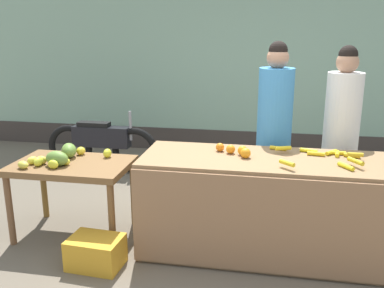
{
  "coord_description": "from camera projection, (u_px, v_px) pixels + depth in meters",
  "views": [
    {
      "loc": [
        0.44,
        -3.52,
        1.96
      ],
      "look_at": [
        -0.24,
        0.15,
        0.93
      ],
      "focal_mm": 39.71,
      "sensor_mm": 36.0,
      "label": 1
    }
  ],
  "objects": [
    {
      "name": "ground_plane",
      "position": [
        215.0,
        246.0,
        3.94
      ],
      "size": [
        24.0,
        24.0,
        0.0
      ],
      "primitive_type": "plane",
      "color": "#665B4C"
    },
    {
      "name": "market_wall_back",
      "position": [
        243.0,
        63.0,
        6.58
      ],
      "size": [
        9.43,
        0.23,
        2.91
      ],
      "color": "#8CB299",
      "rests_on": "ground"
    },
    {
      "name": "mango_papaya_pile",
      "position": [
        61.0,
        156.0,
        3.98
      ],
      "size": [
        0.73,
        0.62,
        0.14
      ],
      "color": "yellow",
      "rests_on": "side_table_wooden"
    },
    {
      "name": "parked_motorcycle",
      "position": [
        102.0,
        144.0,
        5.88
      ],
      "size": [
        1.6,
        0.18,
        0.88
      ],
      "color": "black",
      "rests_on": "ground"
    },
    {
      "name": "vendor_woman_blue_shirt",
      "position": [
        274.0,
        135.0,
        4.21
      ],
      "size": [
        0.34,
        0.34,
        1.84
      ],
      "color": "#33333D",
      "rests_on": "ground"
    },
    {
      "name": "produce_crate",
      "position": [
        96.0,
        252.0,
        3.57
      ],
      "size": [
        0.46,
        0.35,
        0.26
      ],
      "primitive_type": "cube",
      "rotation": [
        0.0,
        0.0,
        -0.07
      ],
      "color": "gold",
      "rests_on": "ground"
    },
    {
      "name": "orange_pile",
      "position": [
        238.0,
        151.0,
        3.69
      ],
      "size": [
        0.32,
        0.25,
        0.09
      ],
      "color": "orange",
      "rests_on": "fruit_stall_counter"
    },
    {
      "name": "side_table_wooden",
      "position": [
        72.0,
        172.0,
        4.01
      ],
      "size": [
        1.09,
        0.71,
        0.73
      ],
      "color": "brown",
      "rests_on": "ground"
    },
    {
      "name": "produce_sack",
      "position": [
        173.0,
        187.0,
        4.69
      ],
      "size": [
        0.47,
        0.46,
        0.51
      ],
      "primitive_type": "ellipsoid",
      "rotation": [
        0.0,
        0.0,
        0.71
      ],
      "color": "tan",
      "rests_on": "ground"
    },
    {
      "name": "banana_bunch_pile",
      "position": [
        323.0,
        155.0,
        3.62
      ],
      "size": [
        0.77,
        0.63,
        0.07
      ],
      "color": "gold",
      "rests_on": "fruit_stall_counter"
    },
    {
      "name": "vendor_woman_white_shirt",
      "position": [
        340.0,
        138.0,
        4.17
      ],
      "size": [
        0.34,
        0.34,
        1.8
      ],
      "color": "#33333D",
      "rests_on": "ground"
    },
    {
      "name": "fruit_stall_counter",
      "position": [
        270.0,
        207.0,
        3.72
      ],
      "size": [
        2.25,
        0.81,
        0.88
      ],
      "color": "olive",
      "rests_on": "ground"
    }
  ]
}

